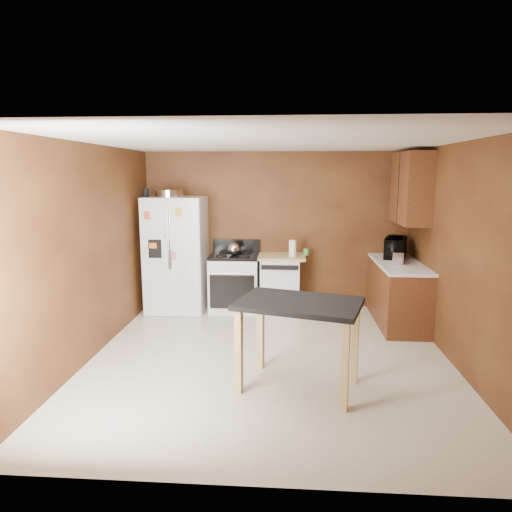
# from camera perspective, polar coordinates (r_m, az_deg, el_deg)

# --- Properties ---
(floor) EXTENTS (4.50, 4.50, 0.00)m
(floor) POSITION_cam_1_polar(r_m,az_deg,el_deg) (5.53, 1.72, -12.67)
(floor) COLOR white
(floor) RESTS_ON ground
(ceiling) EXTENTS (4.50, 4.50, 0.00)m
(ceiling) POSITION_cam_1_polar(r_m,az_deg,el_deg) (5.10, 1.87, 14.15)
(ceiling) COLOR white
(ceiling) RESTS_ON ground
(wall_back) EXTENTS (4.20, 0.00, 4.20)m
(wall_back) POSITION_cam_1_polar(r_m,az_deg,el_deg) (7.39, 2.48, 3.25)
(wall_back) COLOR brown
(wall_back) RESTS_ON ground
(wall_front) EXTENTS (4.20, 0.00, 4.20)m
(wall_front) POSITION_cam_1_polar(r_m,az_deg,el_deg) (2.98, 0.06, -7.40)
(wall_front) COLOR brown
(wall_front) RESTS_ON ground
(wall_left) EXTENTS (0.00, 4.50, 4.50)m
(wall_left) POSITION_cam_1_polar(r_m,az_deg,el_deg) (5.65, -20.00, 0.44)
(wall_left) COLOR brown
(wall_left) RESTS_ON ground
(wall_right) EXTENTS (0.00, 4.50, 4.50)m
(wall_right) POSITION_cam_1_polar(r_m,az_deg,el_deg) (5.51, 24.20, -0.10)
(wall_right) COLOR brown
(wall_right) RESTS_ON ground
(roasting_pan) EXTENTS (0.43, 0.43, 0.11)m
(roasting_pan) POSITION_cam_1_polar(r_m,az_deg,el_deg) (7.15, -10.78, 7.69)
(roasting_pan) COLOR silver
(roasting_pan) RESTS_ON refrigerator
(pen_cup) EXTENTS (0.09, 0.09, 0.13)m
(pen_cup) POSITION_cam_1_polar(r_m,az_deg,el_deg) (7.21, -13.62, 7.71)
(pen_cup) COLOR black
(pen_cup) RESTS_ON refrigerator
(kettle) EXTENTS (0.20, 0.20, 0.20)m
(kettle) POSITION_cam_1_polar(r_m,az_deg,el_deg) (7.09, -2.83, 0.88)
(kettle) COLOR silver
(kettle) RESTS_ON gas_range
(paper_towel) EXTENTS (0.14, 0.14, 0.26)m
(paper_towel) POSITION_cam_1_polar(r_m,az_deg,el_deg) (7.01, 4.59, 0.92)
(paper_towel) COLOR white
(paper_towel) RESTS_ON dishwasher
(green_canister) EXTENTS (0.12, 0.12, 0.10)m
(green_canister) POSITION_cam_1_polar(r_m,az_deg,el_deg) (7.20, 6.26, 0.50)
(green_canister) COLOR green
(green_canister) RESTS_ON dishwasher
(toaster) EXTENTS (0.20, 0.27, 0.17)m
(toaster) POSITION_cam_1_polar(r_m,az_deg,el_deg) (6.73, 17.36, -0.18)
(toaster) COLOR silver
(toaster) RESTS_ON right_cabinets
(microwave) EXTENTS (0.50, 0.60, 0.29)m
(microwave) POSITION_cam_1_polar(r_m,az_deg,el_deg) (7.18, 17.01, 0.92)
(microwave) COLOR black
(microwave) RESTS_ON right_cabinets
(refrigerator) EXTENTS (0.90, 0.80, 1.80)m
(refrigerator) POSITION_cam_1_polar(r_m,az_deg,el_deg) (7.28, -9.92, 0.20)
(refrigerator) COLOR white
(refrigerator) RESTS_ON ground
(gas_range) EXTENTS (0.76, 0.68, 1.10)m
(gas_range) POSITION_cam_1_polar(r_m,az_deg,el_deg) (7.26, -2.70, -3.21)
(gas_range) COLOR white
(gas_range) RESTS_ON ground
(dishwasher) EXTENTS (0.78, 0.63, 0.89)m
(dishwasher) POSITION_cam_1_polar(r_m,az_deg,el_deg) (7.24, 3.00, -3.33)
(dishwasher) COLOR white
(dishwasher) RESTS_ON ground
(right_cabinets) EXTENTS (0.63, 1.58, 2.45)m
(right_cabinets) POSITION_cam_1_polar(r_m,az_deg,el_deg) (6.88, 17.76, -0.65)
(right_cabinets) COLOR brown
(right_cabinets) RESTS_ON ground
(island) EXTENTS (1.37, 1.09, 0.91)m
(island) POSITION_cam_1_polar(r_m,az_deg,el_deg) (4.60, 5.39, -7.36)
(island) COLOR black
(island) RESTS_ON ground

